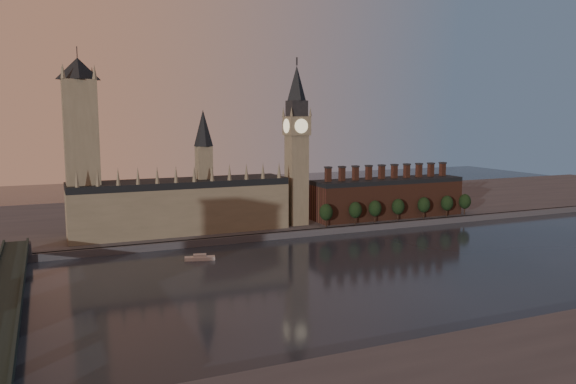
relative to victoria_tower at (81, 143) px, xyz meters
The scene contains 15 objects.
ground 176.40m from the victoria_tower, 43.78° to the right, with size 900.00×900.00×0.00m, color black.
north_bank 147.08m from the victoria_tower, 27.72° to the left, with size 900.00×182.00×4.00m.
palace_of_westminster 67.03m from the victoria_tower, ahead, with size 130.00×30.30×74.00m.
victoria_tower is the anchor object (origin of this frame).
big_ben 130.12m from the victoria_tower, ahead, with size 15.00×15.00×107.00m.
chimney_block 204.27m from the victoria_tower, ahead, with size 110.00×25.00×37.00m.
embankment_tree_0 152.03m from the victoria_tower, ahead, with size 8.60×8.60×14.88m.
embankment_tree_1 172.46m from the victoria_tower, ahead, with size 8.60×8.60×14.88m.
embankment_tree_2 186.96m from the victoria_tower, ahead, with size 8.60×8.60×14.88m.
embankment_tree_3 204.77m from the victoria_tower, ahead, with size 8.60×8.60×14.88m.
embankment_tree_4 225.00m from the victoria_tower, ahead, with size 8.60×8.60×14.88m.
embankment_tree_5 244.44m from the victoria_tower, ahead, with size 8.60×8.60×14.88m.
embankment_tree_6 261.00m from the victoria_tower, ahead, with size 8.60×8.60×14.88m.
westminster_bridge 133.21m from the victoria_tower, 106.56° to the right, with size 14.00×200.00×11.55m.
river_boat 95.90m from the victoria_tower, 47.20° to the right, with size 16.17×7.91×3.11m.
Camera 1 is at (-138.78, -219.53, 73.55)m, focal length 35.00 mm.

